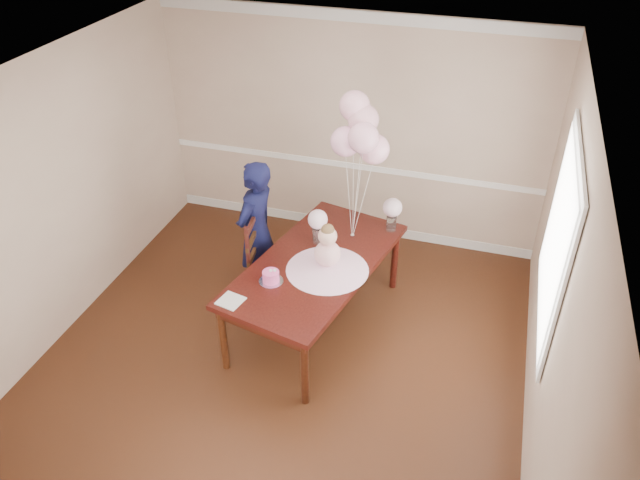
# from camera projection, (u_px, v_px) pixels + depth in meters

# --- Properties ---
(floor) EXTENTS (4.50, 5.00, 0.00)m
(floor) POSITION_uv_depth(u_px,v_px,m) (280.00, 364.00, 5.96)
(floor) COLOR black
(floor) RESTS_ON ground
(ceiling) EXTENTS (4.50, 5.00, 0.02)m
(ceiling) POSITION_uv_depth(u_px,v_px,m) (267.00, 93.00, 4.45)
(ceiling) COLOR white
(ceiling) RESTS_ON wall_back
(wall_back) EXTENTS (4.50, 0.02, 2.70)m
(wall_back) POSITION_uv_depth(u_px,v_px,m) (351.00, 130.00, 7.19)
(wall_back) COLOR tan
(wall_back) RESTS_ON floor
(wall_left) EXTENTS (0.02, 5.00, 2.70)m
(wall_left) POSITION_uv_depth(u_px,v_px,m) (46.00, 207.00, 5.76)
(wall_left) COLOR tan
(wall_left) RESTS_ON floor
(wall_right) EXTENTS (0.02, 5.00, 2.70)m
(wall_right) POSITION_uv_depth(u_px,v_px,m) (556.00, 298.00, 4.66)
(wall_right) COLOR tan
(wall_right) RESTS_ON floor
(chair_rail_trim) EXTENTS (4.50, 0.02, 0.07)m
(chair_rail_trim) POSITION_uv_depth(u_px,v_px,m) (349.00, 165.00, 7.43)
(chair_rail_trim) COLOR white
(chair_rail_trim) RESTS_ON wall_back
(crown_molding) EXTENTS (4.50, 0.02, 0.12)m
(crown_molding) POSITION_uv_depth(u_px,v_px,m) (354.00, 16.00, 6.47)
(crown_molding) COLOR silver
(crown_molding) RESTS_ON wall_back
(baseboard_trim) EXTENTS (4.50, 0.02, 0.12)m
(baseboard_trim) POSITION_uv_depth(u_px,v_px,m) (348.00, 225.00, 7.90)
(baseboard_trim) COLOR white
(baseboard_trim) RESTS_ON floor
(window_frame) EXTENTS (0.02, 1.66, 1.56)m
(window_frame) POSITION_uv_depth(u_px,v_px,m) (558.00, 240.00, 4.95)
(window_frame) COLOR white
(window_frame) RESTS_ON wall_right
(window_blinds) EXTENTS (0.01, 1.50, 1.40)m
(window_blinds) POSITION_uv_depth(u_px,v_px,m) (556.00, 239.00, 4.95)
(window_blinds) COLOR white
(window_blinds) RESTS_ON wall_right
(dining_table_top) EXTENTS (1.46, 2.25, 0.05)m
(dining_table_top) POSITION_uv_depth(u_px,v_px,m) (316.00, 264.00, 6.02)
(dining_table_top) COLOR black
(dining_table_top) RESTS_ON table_leg_fl
(table_apron) EXTENTS (1.34, 2.13, 0.10)m
(table_apron) POSITION_uv_depth(u_px,v_px,m) (316.00, 271.00, 6.07)
(table_apron) COLOR black
(table_apron) RESTS_ON table_leg_fl
(table_leg_fl) EXTENTS (0.09, 0.09, 0.73)m
(table_leg_fl) POSITION_uv_depth(u_px,v_px,m) (223.00, 338.00, 5.73)
(table_leg_fl) COLOR black
(table_leg_fl) RESTS_ON floor
(table_leg_fr) EXTENTS (0.09, 0.09, 0.73)m
(table_leg_fr) POSITION_uv_depth(u_px,v_px,m) (305.00, 372.00, 5.37)
(table_leg_fr) COLOR black
(table_leg_fr) RESTS_ON floor
(table_leg_bl) EXTENTS (0.09, 0.09, 0.73)m
(table_leg_bl) POSITION_uv_depth(u_px,v_px,m) (324.00, 238.00, 7.11)
(table_leg_bl) COLOR black
(table_leg_bl) RESTS_ON floor
(table_leg_br) EXTENTS (0.09, 0.09, 0.73)m
(table_leg_br) POSITION_uv_depth(u_px,v_px,m) (395.00, 260.00, 6.75)
(table_leg_br) COLOR black
(table_leg_br) RESTS_ON floor
(baby_skirt) EXTENTS (0.94, 0.94, 0.10)m
(baby_skirt) POSITION_uv_depth(u_px,v_px,m) (327.00, 265.00, 5.88)
(baby_skirt) COLOR #FCBADF
(baby_skirt) RESTS_ON dining_table_top
(baby_torso) EXTENTS (0.25, 0.25, 0.25)m
(baby_torso) POSITION_uv_depth(u_px,v_px,m) (327.00, 254.00, 5.80)
(baby_torso) COLOR #FD9FD0
(baby_torso) RESTS_ON baby_skirt
(baby_head) EXTENTS (0.18, 0.18, 0.18)m
(baby_head) POSITION_uv_depth(u_px,v_px,m) (328.00, 236.00, 5.69)
(baby_head) COLOR beige
(baby_head) RESTS_ON baby_torso
(baby_hair) EXTENTS (0.12, 0.12, 0.12)m
(baby_hair) POSITION_uv_depth(u_px,v_px,m) (328.00, 230.00, 5.66)
(baby_hair) COLOR brown
(baby_hair) RESTS_ON baby_head
(cake_platter) EXTENTS (0.27, 0.27, 0.01)m
(cake_platter) POSITION_uv_depth(u_px,v_px,m) (271.00, 281.00, 5.75)
(cake_platter) COLOR silver
(cake_platter) RESTS_ON dining_table_top
(birthday_cake) EXTENTS (0.19, 0.19, 0.10)m
(birthday_cake) POSITION_uv_depth(u_px,v_px,m) (271.00, 276.00, 5.72)
(birthday_cake) COLOR #F14CA2
(birthday_cake) RESTS_ON cake_platter
(cake_flower_a) EXTENTS (0.03, 0.03, 0.03)m
(cake_flower_a) POSITION_uv_depth(u_px,v_px,m) (271.00, 270.00, 5.68)
(cake_flower_a) COLOR silver
(cake_flower_a) RESTS_ON birthday_cake
(cake_flower_b) EXTENTS (0.03, 0.03, 0.03)m
(cake_flower_b) POSITION_uv_depth(u_px,v_px,m) (275.00, 270.00, 5.69)
(cake_flower_b) COLOR silver
(cake_flower_b) RESTS_ON birthday_cake
(rose_vase_near) EXTENTS (0.12, 0.12, 0.17)m
(rose_vase_near) POSITION_uv_depth(u_px,v_px,m) (318.00, 235.00, 6.25)
(rose_vase_near) COLOR silver
(rose_vase_near) RESTS_ON dining_table_top
(roses_near) EXTENTS (0.20, 0.20, 0.20)m
(roses_near) POSITION_uv_depth(u_px,v_px,m) (318.00, 219.00, 6.15)
(roses_near) COLOR white
(roses_near) RESTS_ON rose_vase_near
(rose_vase_far) EXTENTS (0.12, 0.12, 0.17)m
(rose_vase_far) POSITION_uv_depth(u_px,v_px,m) (391.00, 223.00, 6.44)
(rose_vase_far) COLOR silver
(rose_vase_far) RESTS_ON dining_table_top
(roses_far) EXTENTS (0.20, 0.20, 0.20)m
(roses_far) POSITION_uv_depth(u_px,v_px,m) (392.00, 208.00, 6.33)
(roses_far) COLOR silver
(roses_far) RESTS_ON rose_vase_far
(napkin) EXTENTS (0.25, 0.25, 0.01)m
(napkin) POSITION_uv_depth(u_px,v_px,m) (231.00, 301.00, 5.52)
(napkin) COLOR silver
(napkin) RESTS_ON dining_table_top
(balloon_weight) EXTENTS (0.05, 0.05, 0.02)m
(balloon_weight) POSITION_uv_depth(u_px,v_px,m) (352.00, 236.00, 6.37)
(balloon_weight) COLOR silver
(balloon_weight) RESTS_ON dining_table_top
(balloon_a) EXTENTS (0.29, 0.29, 0.29)m
(balloon_a) POSITION_uv_depth(u_px,v_px,m) (346.00, 141.00, 5.84)
(balloon_a) COLOR #FFB4DA
(balloon_a) RESTS_ON balloon_ribbon_a
(balloon_b) EXTENTS (0.29, 0.29, 0.29)m
(balloon_b) POSITION_uv_depth(u_px,v_px,m) (364.00, 138.00, 5.66)
(balloon_b) COLOR #F3ACCA
(balloon_b) RESTS_ON balloon_ribbon_b
(balloon_c) EXTENTS (0.29, 0.29, 0.29)m
(balloon_c) POSITION_uv_depth(u_px,v_px,m) (363.00, 119.00, 5.75)
(balloon_c) COLOR #E6A3B7
(balloon_c) RESTS_ON balloon_ribbon_c
(balloon_d) EXTENTS (0.29, 0.29, 0.29)m
(balloon_d) POSITION_uv_depth(u_px,v_px,m) (355.00, 106.00, 5.75)
(balloon_d) COLOR #F5ADC5
(balloon_d) RESTS_ON balloon_ribbon_d
(balloon_e) EXTENTS (0.29, 0.29, 0.29)m
(balloon_e) POSITION_uv_depth(u_px,v_px,m) (374.00, 149.00, 5.82)
(balloon_e) COLOR #FFB4CF
(balloon_e) RESTS_ON balloon_ribbon_e
(balloon_ribbon_a) EXTENTS (0.09, 0.02, 0.87)m
(balloon_ribbon_a) POSITION_uv_depth(u_px,v_px,m) (349.00, 198.00, 6.15)
(balloon_ribbon_a) COLOR white
(balloon_ribbon_a) RESTS_ON balloon_weight
(balloon_ribbon_b) EXTENTS (0.09, 0.08, 0.97)m
(balloon_ribbon_b) POSITION_uv_depth(u_px,v_px,m) (357.00, 197.00, 6.06)
(balloon_ribbon_b) COLOR silver
(balloon_ribbon_b) RESTS_ON balloon_weight
(balloon_ribbon_c) EXTENTS (0.04, 0.09, 1.08)m
(balloon_ribbon_c) POSITION_uv_depth(u_px,v_px,m) (357.00, 188.00, 6.10)
(balloon_ribbon_c) COLOR white
(balloon_ribbon_c) RESTS_ON balloon_weight
(balloon_ribbon_d) EXTENTS (0.06, 0.12, 1.18)m
(balloon_ribbon_d) POSITION_uv_depth(u_px,v_px,m) (353.00, 181.00, 6.10)
(balloon_ribbon_d) COLOR silver
(balloon_ribbon_d) RESTS_ON balloon_weight
(balloon_ribbon_e) EXTENTS (0.16, 0.04, 0.81)m
(balloon_ribbon_e) POSITION_uv_depth(u_px,v_px,m) (362.00, 201.00, 6.14)
(balloon_ribbon_e) COLOR white
(balloon_ribbon_e) RESTS_ON balloon_weight
(dining_chair_seat) EXTENTS (0.54, 0.54, 0.05)m
(dining_chair_seat) POSITION_uv_depth(u_px,v_px,m) (275.00, 269.00, 6.40)
(dining_chair_seat) COLOR #33170E
(dining_chair_seat) RESTS_ON chair_leg_fl
(chair_leg_fl) EXTENTS (0.05, 0.05, 0.47)m
(chair_leg_fl) POSITION_uv_depth(u_px,v_px,m) (254.00, 299.00, 6.40)
(chair_leg_fl) COLOR #331A0E
(chair_leg_fl) RESTS_ON floor
(chair_leg_fr) EXTENTS (0.05, 0.05, 0.47)m
(chair_leg_fr) POSITION_uv_depth(u_px,v_px,m) (291.00, 302.00, 6.36)
(chair_leg_fr) COLOR black
(chair_leg_fr) RESTS_ON floor
(chair_leg_bl) EXTENTS (0.05, 0.05, 0.47)m
(chair_leg_bl) POSITION_uv_depth(u_px,v_px,m) (262.00, 276.00, 6.72)
(chair_leg_bl) COLOR #3E2211
(chair_leg_bl) RESTS_ON floor
(chair_leg_br) EXTENTS (0.05, 0.05, 0.47)m
(chair_leg_br) POSITION_uv_depth(u_px,v_px,m) (297.00, 279.00, 6.68)
(chair_leg_br) COLOR #36130E
(chair_leg_br) RESTS_ON floor
(chair_back_post_l) EXTENTS (0.05, 0.05, 0.61)m
(chair_back_post_l) POSITION_uv_depth(u_px,v_px,m) (248.00, 254.00, 6.09)
(chair_back_post_l) COLOR #34100E
(chair_back_post_l) RESTS_ON dining_chair_seat
(chair_back_post_r) EXTENTS (0.05, 0.05, 0.61)m
(chair_back_post_r) POSITION_uv_depth(u_px,v_px,m) (257.00, 232.00, 6.41)
(chair_back_post_r) COLOR #35180E
(chair_back_post_r) RESTS_ON dining_chair_seat
(chair_slat_low) EXTENTS (0.10, 0.43, 0.05)m
(chair_slat_low) POSITION_uv_depth(u_px,v_px,m) (253.00, 253.00, 6.32)
(chair_slat_low) COLOR #371E0F
(chair_slat_low) RESTS_ON dining_chair_seat
(chair_slat_mid) EXTENTS (0.10, 0.43, 0.05)m
(chair_slat_mid) POSITION_uv_depth(u_px,v_px,m) (252.00, 239.00, 6.23)
(chair_slat_mid) COLOR #351E0E
(chair_slat_mid) RESTS_ON dining_chair_seat
(chair_slat_top) EXTENTS (0.10, 0.43, 0.05)m
(chair_slat_top) POSITION_uv_depth(u_px,v_px,m) (251.00, 224.00, 6.13)
(chair_slat_top) COLOR #39160F
(chair_slat_top) RESTS_ON dining_chair_seat
(woman) EXTENTS (0.48, 0.63, 1.58)m
(woman) POSITION_uv_depth(u_px,v_px,m) (256.00, 232.00, 6.43)
(woman) COLOR black
(woman) RESTS_ON floor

